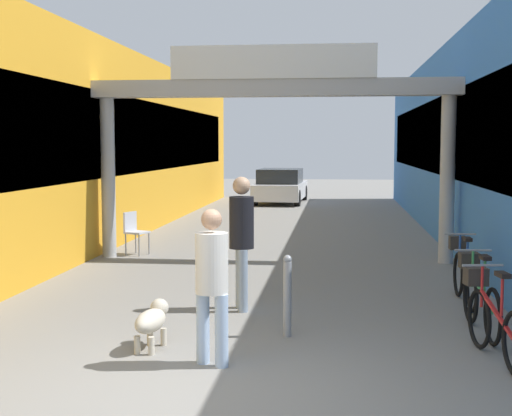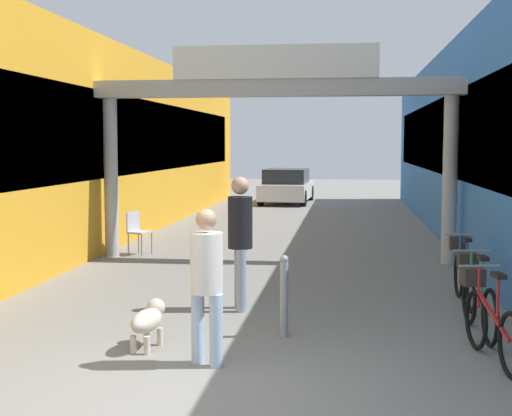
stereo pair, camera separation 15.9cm
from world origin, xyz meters
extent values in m
plane|color=gray|center=(0.00, 0.00, 0.00)|extent=(80.00, 80.00, 0.00)
cube|color=gold|center=(-5.10, 11.00, 2.26)|extent=(3.00, 26.00, 4.52)
cube|color=black|center=(-3.62, 11.00, 2.48)|extent=(0.04, 23.40, 1.81)
cube|color=blue|center=(5.10, 11.00, 2.26)|extent=(3.00, 26.00, 4.52)
cube|color=black|center=(3.62, 11.00, 2.48)|extent=(0.04, 23.40, 1.81)
cylinder|color=#B2B2B2|center=(-3.35, 7.73, 1.61)|extent=(0.28, 0.28, 3.22)
cylinder|color=#B2B2B2|center=(3.35, 7.73, 1.61)|extent=(0.28, 0.28, 3.22)
cube|color=#B2B2B2|center=(0.00, 7.73, 3.38)|extent=(7.40, 0.44, 0.33)
cube|color=white|center=(0.00, 7.53, 3.86)|extent=(3.96, 0.10, 0.64)
cylinder|color=#A5BFE0|center=(-0.13, 0.98, 0.38)|extent=(0.19, 0.19, 0.76)
cylinder|color=#A5BFE0|center=(0.09, 0.88, 0.38)|extent=(0.19, 0.19, 0.76)
cylinder|color=silver|center=(-0.02, 0.93, 1.08)|extent=(0.46, 0.46, 0.63)
sphere|color=tan|center=(-0.02, 0.93, 1.53)|extent=(0.29, 0.29, 0.22)
cylinder|color=#8C9EB2|center=(-0.08, 3.53, 0.43)|extent=(0.17, 0.17, 0.86)
cylinder|color=#8C9EB2|center=(-0.02, 3.30, 0.43)|extent=(0.17, 0.17, 0.86)
cylinder|color=black|center=(-0.05, 3.42, 1.22)|extent=(0.42, 0.42, 0.71)
sphere|color=tan|center=(-0.05, 3.42, 1.73)|extent=(0.30, 0.30, 0.24)
ellipsoid|color=beige|center=(-0.80, 1.40, 0.33)|extent=(0.35, 0.65, 0.25)
sphere|color=beige|center=(-0.77, 1.68, 0.41)|extent=(0.24, 0.24, 0.21)
sphere|color=white|center=(-0.78, 1.58, 0.31)|extent=(0.17, 0.17, 0.15)
cylinder|color=beige|center=(-0.86, 1.59, 0.10)|extent=(0.08, 0.08, 0.20)
cylinder|color=beige|center=(-0.70, 1.57, 0.10)|extent=(0.08, 0.08, 0.20)
cylinder|color=beige|center=(-0.91, 1.22, 0.10)|extent=(0.08, 0.08, 0.20)
cylinder|color=beige|center=(-0.74, 1.20, 0.10)|extent=(0.08, 0.08, 0.20)
torus|color=black|center=(2.86, 1.88, 0.34)|extent=(0.16, 0.67, 0.67)
cube|color=red|center=(2.94, 1.38, 0.52)|extent=(0.19, 0.94, 0.34)
cylinder|color=red|center=(2.96, 1.26, 0.74)|extent=(0.04, 0.04, 0.42)
cube|color=black|center=(2.96, 1.26, 0.96)|extent=(0.13, 0.23, 0.05)
cylinder|color=red|center=(2.87, 1.82, 0.72)|extent=(0.04, 0.04, 0.46)
cylinder|color=gray|center=(2.87, 1.82, 0.96)|extent=(0.46, 0.10, 0.03)
cube|color=#332D28|center=(2.84, 2.02, 0.80)|extent=(0.27, 0.24, 0.20)
torus|color=black|center=(2.97, 3.02, 0.34)|extent=(0.09, 0.67, 0.67)
torus|color=black|center=(3.03, 2.00, 0.34)|extent=(0.09, 0.67, 0.67)
cube|color=#338C4C|center=(3.00, 2.51, 0.52)|extent=(0.09, 0.94, 0.34)
cylinder|color=#338C4C|center=(3.01, 2.39, 0.74)|extent=(0.03, 0.03, 0.42)
cube|color=black|center=(3.01, 2.39, 0.96)|extent=(0.11, 0.23, 0.05)
cylinder|color=#338C4C|center=(2.97, 2.96, 0.72)|extent=(0.03, 0.03, 0.46)
cylinder|color=gray|center=(2.97, 2.96, 0.96)|extent=(0.46, 0.06, 0.03)
cube|color=#332D28|center=(2.96, 3.16, 0.80)|extent=(0.25, 0.21, 0.20)
torus|color=black|center=(3.09, 4.66, 0.34)|extent=(0.06, 0.67, 0.67)
torus|color=black|center=(3.10, 3.64, 0.34)|extent=(0.06, 0.67, 0.67)
cube|color=#234C9E|center=(3.09, 4.15, 0.52)|extent=(0.05, 0.94, 0.34)
cylinder|color=#234C9E|center=(3.10, 4.03, 0.74)|extent=(0.03, 0.03, 0.42)
cube|color=black|center=(3.10, 4.03, 0.96)|extent=(0.10, 0.22, 0.05)
cylinder|color=#234C9E|center=(3.09, 4.60, 0.72)|extent=(0.03, 0.03, 0.46)
cylinder|color=gray|center=(3.09, 4.60, 0.96)|extent=(0.46, 0.03, 0.03)
cube|color=#332D28|center=(3.08, 4.80, 0.80)|extent=(0.24, 0.20, 0.20)
cylinder|color=gray|center=(0.68, 2.12, 0.45)|extent=(0.10, 0.10, 0.90)
sphere|color=gray|center=(0.68, 2.12, 0.93)|extent=(0.10, 0.10, 0.10)
cylinder|color=gray|center=(-2.63, 8.13, 0.23)|extent=(0.04, 0.04, 0.45)
cylinder|color=gray|center=(-2.75, 7.81, 0.23)|extent=(0.04, 0.04, 0.45)
cylinder|color=gray|center=(-2.95, 8.25, 0.23)|extent=(0.04, 0.04, 0.45)
cylinder|color=gray|center=(-3.07, 7.93, 0.23)|extent=(0.04, 0.04, 0.45)
cube|color=silver|center=(-2.85, 8.03, 0.47)|extent=(0.52, 0.52, 0.04)
cube|color=silver|center=(-3.02, 8.09, 0.69)|extent=(0.18, 0.39, 0.40)
cube|color=silver|center=(-0.94, 21.40, 0.48)|extent=(1.91, 4.07, 0.60)
cube|color=#1E2328|center=(-0.94, 21.25, 1.06)|extent=(1.66, 2.26, 0.55)
cylinder|color=black|center=(-1.67, 22.88, 0.30)|extent=(0.22, 0.61, 0.60)
cylinder|color=black|center=(-0.09, 22.81, 0.30)|extent=(0.22, 0.61, 0.60)
cylinder|color=black|center=(-1.79, 19.98, 0.30)|extent=(0.22, 0.61, 0.60)
cylinder|color=black|center=(-0.20, 19.91, 0.30)|extent=(0.22, 0.61, 0.60)
camera|label=1|loc=(1.26, -6.22, 2.30)|focal=50.00mm
camera|label=2|loc=(1.42, -6.20, 2.30)|focal=50.00mm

